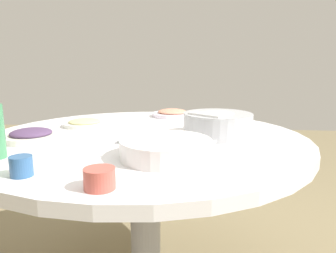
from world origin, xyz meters
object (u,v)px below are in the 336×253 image
Objects in this scene: rice_bowl at (218,124)px; round_dining_table at (145,158)px; dish_shrimp at (172,113)px; soup_bowl at (166,149)px; dish_noodles at (85,123)px; dish_eggplant at (31,135)px; tea_cup_far at (21,166)px; tea_cup_near at (99,179)px; dish_stirfry at (229,119)px.

round_dining_table is at bearing -84.58° from rice_bowl.
soup_bowl is at bearing 3.17° from dish_shrimp.
dish_eggplant reaches higher than dish_noodles.
rice_bowl is 1.26× the size of dish_eggplant.
dish_eggplant is (-0.19, -0.56, -0.01)m from soup_bowl.
dish_shrimp is at bearing 129.17° from dish_noodles.
round_dining_table is 0.53m from dish_shrimp.
round_dining_table is 22.25× the size of tea_cup_far.
soup_bowl is 0.31m from tea_cup_near.
dish_stirfry is 1.09m from tea_cup_far.
dish_stirfry is at bearing 132.57° from round_dining_table.
soup_bowl is 4.19× the size of tea_cup_near.
soup_bowl is 1.43× the size of dish_eggplant.
tea_cup_near reaches higher than dish_eggplant.
rice_bowl reaches higher than dish_shrimp.
rice_bowl is at bearing -13.59° from dish_stirfry.
dish_stirfry is (0.16, 0.31, 0.00)m from dish_shrimp.
round_dining_table is at bearing 105.73° from dish_eggplant.
dish_shrimp is (-0.49, -0.23, -0.03)m from rice_bowl.
tea_cup_far reaches higher than round_dining_table.
dish_noodles is at bearing -103.76° from rice_bowl.
tea_cup_far is (-0.07, -0.24, 0.00)m from tea_cup_near.
dish_noodles is 0.71m from tea_cup_far.
dish_stirfry reaches higher than dish_shrimp.
dish_shrimp is at bearing 162.40° from tea_cup_far.
soup_bowl is 1.55× the size of dish_noodles.
rice_bowl is 0.88× the size of soup_bowl.
soup_bowl is at bearing 71.04° from dish_eggplant.
round_dining_table is 0.34m from rice_bowl.
soup_bowl reaches higher than dish_shrimp.
rice_bowl reaches higher than soup_bowl.
round_dining_table is 0.54m from dish_stirfry.
round_dining_table is 6.45× the size of dish_noodles.
dish_eggplant is 0.95m from dish_stirfry.
tea_cup_far is at bearing -61.21° from soup_bowl.
rice_bowl reaches higher than tea_cup_near.
dish_stirfry is at bearing 166.41° from rice_bowl.
round_dining_table is 4.15× the size of soup_bowl.
tea_cup_near is (0.27, -0.13, -0.00)m from soup_bowl.
dish_noodles is 0.84m from tea_cup_near.
dish_noodles is at bearing -173.87° from tea_cup_far.
dish_eggplant is 0.63m from tea_cup_near.
dish_noodles is 0.33m from dish_eggplant.
dish_shrimp is at bearing -116.76° from dish_stirfry.
dish_eggplant reaches higher than round_dining_table.
rice_bowl is 0.70m from tea_cup_near.
dish_stirfry is at bearing 157.09° from tea_cup_near.
soup_bowl reaches higher than tea_cup_near.
tea_cup_far is (0.55, -0.56, -0.02)m from rice_bowl.
rice_bowl is at bearing 25.55° from dish_shrimp.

